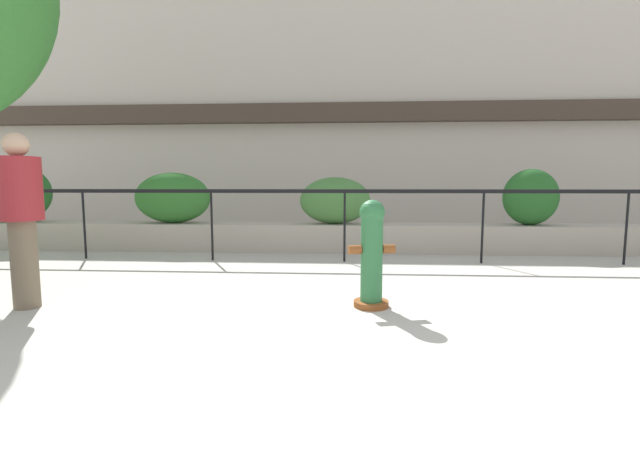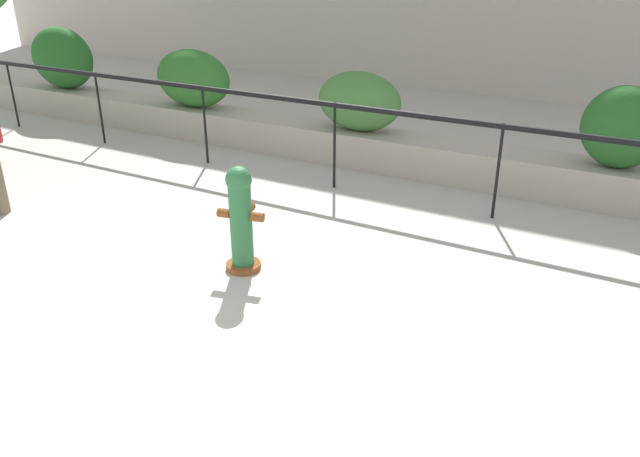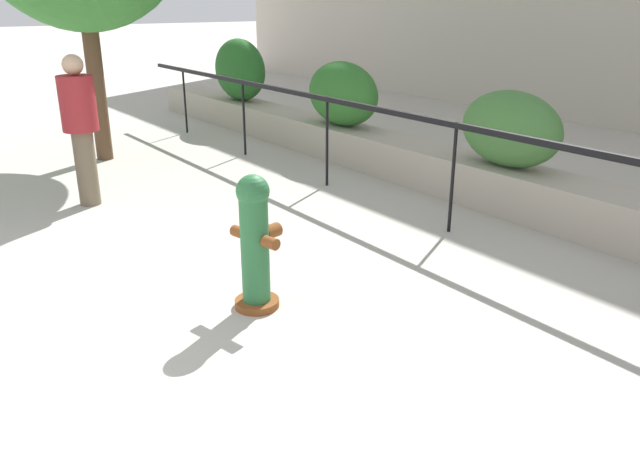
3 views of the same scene
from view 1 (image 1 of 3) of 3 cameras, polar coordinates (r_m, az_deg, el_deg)
The scene contains 10 objects.
ground_plane at distance 2.22m, azimuth 2.36°, elevation -27.89°, with size 120.00×120.00×0.00m, color #B2ADA3.
building_facade at distance 14.10m, azimuth 3.56°, elevation 17.24°, with size 30.00×1.36×8.00m.
planter_wall_low at distance 7.91m, azimuth 3.32°, elevation -1.18°, with size 18.00×0.70×0.50m, color #ADA393.
fence_railing_segment at distance 6.75m, azimuth 3.32°, elevation 4.12°, with size 15.00×0.05×1.15m.
hedge_bush_0 at distance 10.12m, azimuth -35.61°, elevation 3.90°, with size 1.47×0.68×1.13m, color #235B23.
hedge_bush_1 at distance 8.50m, azimuth -19.07°, elevation 3.88°, with size 1.44×0.67×0.94m, color #2D6B28.
hedge_bush_2 at distance 7.86m, azimuth 2.02°, elevation 3.74°, with size 1.29×0.62×0.85m, color #427538.
hedge_bush_3 at distance 8.50m, azimuth 26.28°, elevation 3.78°, with size 0.97×0.63×1.00m, color #235B23.
fire_hydrant at distance 4.31m, azimuth 6.89°, elevation -3.21°, with size 0.48×0.47×1.08m.
pedestrian at distance 5.13m, azimuth -35.06°, elevation 2.10°, with size 0.44×0.44×1.73m.
Camera 1 is at (0.04, -1.85, 1.24)m, focal length 24.00 mm.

